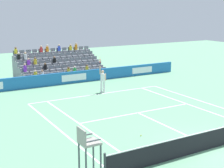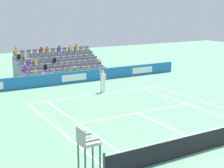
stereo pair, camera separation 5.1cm
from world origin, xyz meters
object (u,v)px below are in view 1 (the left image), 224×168
Objects in this scene: umpire_chair at (88,149)px; loose_tennis_ball at (141,136)px; tennis_player at (103,80)px; tennis_net at (214,138)px.

umpire_chair reaches higher than loose_tennis_ball.
loose_tennis_ball is (2.74, 9.25, -0.96)m from tennis_player.
tennis_net is 5.12× the size of umpire_chair.
tennis_player reaches higher than loose_tennis_ball.
tennis_net is at bearing 125.45° from loose_tennis_ball.
tennis_player is at bearing -92.85° from tennis_net.
tennis_net reaches higher than loose_tennis_ball.
loose_tennis_ball is at bearing 73.50° from tennis_player.
tennis_net is 4.19× the size of tennis_player.
tennis_player is at bearing -106.50° from loose_tennis_ball.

